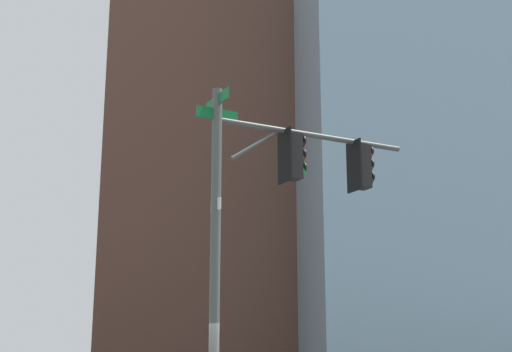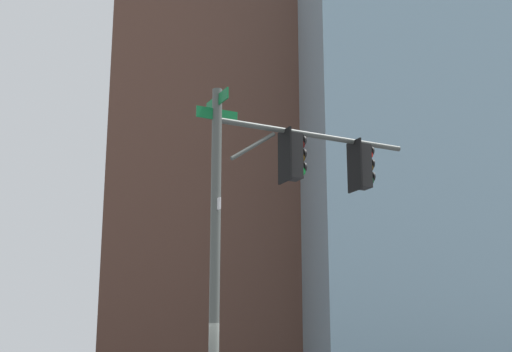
% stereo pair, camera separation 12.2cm
% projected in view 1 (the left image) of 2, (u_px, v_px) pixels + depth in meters
% --- Properties ---
extents(signal_pole_assembly, '(4.76, 2.24, 7.29)m').
position_uv_depth(signal_pole_assembly, '(280.00, 197.00, 15.90)').
color(signal_pole_assembly, '#4C514C').
rests_on(signal_pole_assembly, ground_plane).
extents(building_brick_midblock, '(16.10, 17.39, 30.70)m').
position_uv_depth(building_brick_midblock, '(207.00, 207.00, 64.01)').
color(building_brick_midblock, brown).
rests_on(building_brick_midblock, ground_plane).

